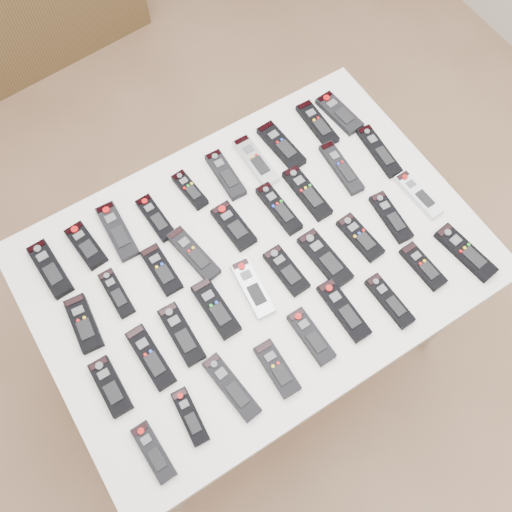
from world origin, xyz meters
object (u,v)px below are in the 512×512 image
remote_28 (419,195)px  remote_31 (231,387)px  remote_3 (156,218)px  remote_15 (279,208)px  remote_5 (226,175)px  remote_33 (311,336)px  remote_35 (389,301)px  remote_1 (86,246)px  remote_34 (344,310)px  remote_21 (182,334)px  table (256,267)px  remote_17 (341,168)px  remote_14 (234,226)px  remote_11 (117,293)px  remote_19 (111,386)px  remote_16 (307,193)px  remote_32 (277,369)px  remote_7 (281,146)px  remote_18 (379,151)px  remote_0 (50,269)px  remote_26 (360,237)px  remote_30 (190,416)px  remote_22 (216,308)px  remote_6 (256,161)px  remote_20 (151,357)px  remote_9 (339,113)px  remote_4 (190,190)px  remote_2 (117,231)px  remote_27 (391,217)px  remote_23 (253,288)px  remote_24 (286,271)px  remote_29 (154,452)px  remote_10 (84,323)px  remote_36 (423,266)px  remote_37 (466,252)px  remote_12 (161,270)px  remote_8 (317,124)px

remote_28 → remote_31: size_ratio=0.90×
remote_3 → remote_15: 0.36m
remote_5 → remote_33: (-0.07, -0.55, 0.00)m
remote_35 → remote_1: bearing=134.8°
remote_34 → remote_21: bearing=156.3°
table → remote_17: size_ratio=6.50×
remote_14 → remote_33: 0.39m
remote_11 → remote_19: (-0.13, -0.22, 0.00)m
remote_1 → remote_16: same height
remote_16 → remote_32: (-0.36, -0.39, 0.00)m
remote_7 → remote_18: (0.25, -0.18, -0.00)m
remote_0 → remote_28: (1.02, -0.36, -0.00)m
remote_17 → remote_26: 0.24m
remote_16 → remote_30: remote_16 is taller
remote_22 → remote_30: (-0.20, -0.21, -0.00)m
remote_31 → remote_33: (0.25, 0.00, 0.00)m
table → remote_34: bearing=-65.8°
remote_6 → remote_20: remote_6 is taller
remote_9 → remote_31: size_ratio=0.89×
remote_4 → remote_21: size_ratio=0.78×
remote_16 → remote_26: remote_16 is taller
remote_1 → remote_2: bearing=-8.4°
remote_17 → remote_22: size_ratio=1.10×
remote_27 → remote_31: same height
remote_26 → remote_16: bearing=98.7°
remote_0 → remote_23: (0.45, -0.35, -0.00)m
remote_33 → remote_18: bearing=35.4°
remote_2 → remote_28: same height
remote_24 → remote_34: 0.19m
remote_31 → remote_35: remote_35 is taller
remote_30 → remote_32: remote_32 is taller
remote_14 → remote_20: (-0.38, -0.21, -0.00)m
remote_14 → remote_28: size_ratio=0.90×
remote_4 → remote_29: bearing=-131.4°
remote_10 → remote_32: same height
remote_34 → remote_36: size_ratio=1.24×
remote_20 → remote_28: size_ratio=1.05×
remote_31 → remote_35: 0.49m
remote_34 → remote_37: remote_37 is taller
remote_23 → remote_27: (0.46, -0.03, -0.00)m
remote_2 → remote_26: (0.58, -0.39, 0.00)m
remote_26 → remote_32: bearing=-159.2°
remote_6 → remote_12: 0.45m
remote_2 → remote_3: remote_2 is taller
remote_8 → remote_33: remote_33 is taller
remote_26 → remote_37: bearing=-45.7°
remote_21 → remote_17: bearing=17.5°
remote_2 → remote_27: bearing=-26.4°
remote_1 → remote_10: (-0.10, -0.21, 0.00)m
remote_15 → remote_33: 0.40m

